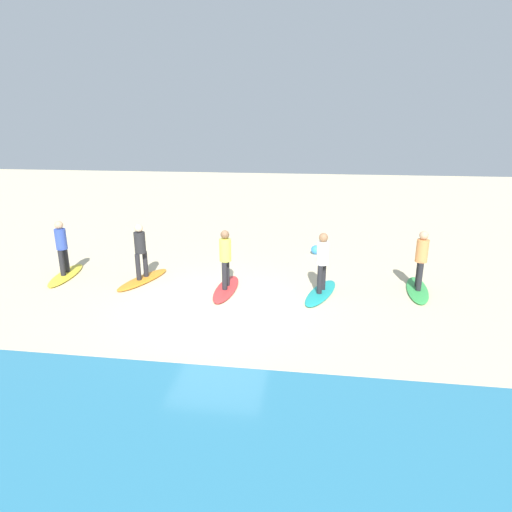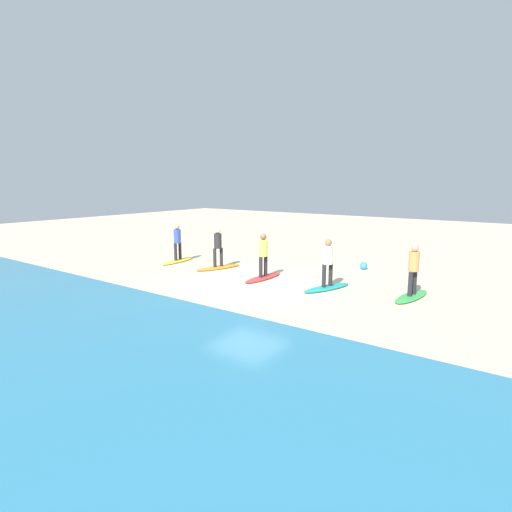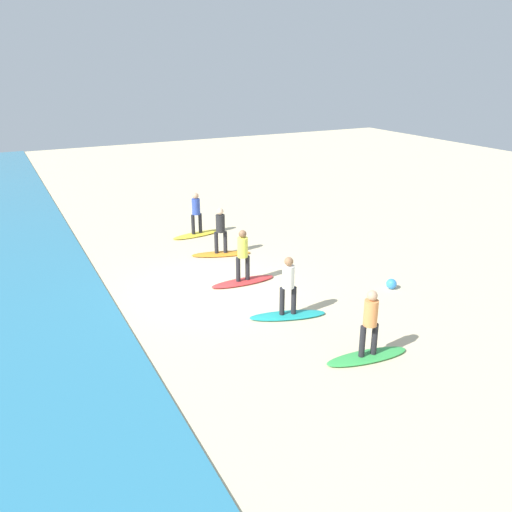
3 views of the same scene
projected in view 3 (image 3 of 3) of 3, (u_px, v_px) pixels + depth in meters
The scene contains 12 objects.
ground_plane at pixel (215, 288), 15.99m from camera, with size 60.00×60.00×0.00m, color beige.
surfboard_green at pixel (367, 356), 12.22m from camera, with size 2.10×0.56×0.09m, color green.
surfer_green at pixel (370, 319), 11.87m from camera, with size 0.32×0.46×1.64m.
surfboard_teal at pixel (288, 315), 14.19m from camera, with size 2.10×0.56×0.09m, color teal.
surfer_teal at pixel (288, 282), 13.84m from camera, with size 0.32×0.44×1.64m.
surfboard_red at pixel (243, 282), 16.35m from camera, with size 2.10×0.56×0.09m, color red.
surfer_red at pixel (243, 252), 16.00m from camera, with size 0.32×0.46×1.64m.
surfboard_orange at pixel (221, 254), 18.68m from camera, with size 2.10×0.56×0.09m, color orange.
surfer_orange at pixel (220, 227), 18.33m from camera, with size 0.32×0.44×1.64m.
surfboard_yellow at pixel (197, 234), 20.77m from camera, with size 2.10×0.56×0.09m, color yellow.
surfer_yellow at pixel (196, 210), 20.42m from camera, with size 0.32×0.46×1.64m.
beach_ball at pixel (391, 284), 15.90m from camera, with size 0.32×0.32×0.32m, color #338CE5.
Camera 3 is at (-13.58, 5.58, 6.54)m, focal length 36.75 mm.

